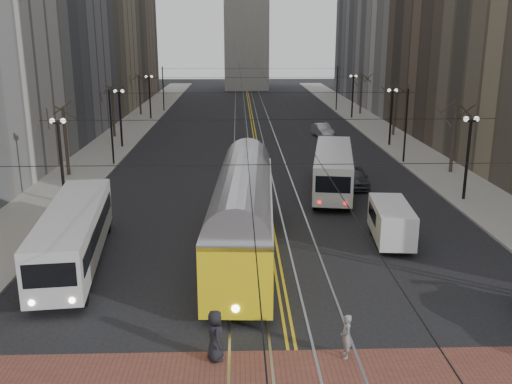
{
  "coord_description": "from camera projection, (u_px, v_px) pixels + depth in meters",
  "views": [
    {
      "loc": [
        -1.92,
        -19.49,
        11.18
      ],
      "look_at": [
        -0.97,
        9.94,
        3.0
      ],
      "focal_mm": 40.0,
      "sensor_mm": 36.0,
      "label": 1
    }
  ],
  "objects": [
    {
      "name": "trolley_wires",
      "position": [
        258.0,
        114.0,
        54.35
      ],
      "size": [
        25.96,
        120.0,
        6.6
      ],
      "color": "black",
      "rests_on": "ground"
    },
    {
      "name": "lamp_posts",
      "position": [
        260.0,
        135.0,
        48.76
      ],
      "size": [
        27.6,
        57.2,
        5.6
      ],
      "color": "black",
      "rests_on": "ground"
    },
    {
      "name": "sidewalk_left",
      "position": [
        123.0,
        135.0,
        64.67
      ],
      "size": [
        5.0,
        140.0,
        0.15
      ],
      "primitive_type": "cube",
      "color": "gray",
      "rests_on": "ground"
    },
    {
      "name": "ground",
      "position": [
        290.0,
        336.0,
        21.82
      ],
      "size": [
        260.0,
        260.0,
        0.0
      ],
      "primitive_type": "plane",
      "color": "black",
      "rests_on": "ground"
    },
    {
      "name": "streetcar_rails",
      "position": [
        255.0,
        135.0,
        65.15
      ],
      "size": [
        4.8,
        130.0,
        0.02
      ],
      "primitive_type": "cube",
      "color": "gray",
      "rests_on": "ground"
    },
    {
      "name": "pedestrian_b",
      "position": [
        346.0,
        336.0,
        20.21
      ],
      "size": [
        0.43,
        0.62,
        1.63
      ],
      "primitive_type": "imported",
      "rotation": [
        0.0,
        0.0,
        4.77
      ],
      "color": "gray",
      "rests_on": "crosswalk_band"
    },
    {
      "name": "rear_bus",
      "position": [
        333.0,
        171.0,
        41.54
      ],
      "size": [
        4.47,
        12.05,
        3.07
      ],
      "primitive_type": "cube",
      "rotation": [
        0.0,
        0.0,
        -0.17
      ],
      "color": "silver",
      "rests_on": "ground"
    },
    {
      "name": "sidewalk_right",
      "position": [
        385.0,
        134.0,
        65.6
      ],
      "size": [
        5.0,
        140.0,
        0.15
      ],
      "primitive_type": "cube",
      "color": "gray",
      "rests_on": "ground"
    },
    {
      "name": "sedan_grey",
      "position": [
        355.0,
        177.0,
        43.01
      ],
      "size": [
        1.91,
        4.5,
        1.52
      ],
      "primitive_type": "imported",
      "rotation": [
        0.0,
        0.0,
        -0.03
      ],
      "color": "#3F4146",
      "rests_on": "ground"
    },
    {
      "name": "centre_lines",
      "position": [
        255.0,
        135.0,
        65.15
      ],
      "size": [
        0.42,
        130.0,
        0.01
      ],
      "primitive_type": "cube",
      "color": "gold",
      "rests_on": "ground"
    },
    {
      "name": "cargo_van",
      "position": [
        391.0,
        224.0,
        31.33
      ],
      "size": [
        2.35,
        5.1,
        2.19
      ],
      "primitive_type": "cube",
      "rotation": [
        0.0,
        0.0,
        -0.09
      ],
      "color": "silver",
      "rests_on": "ground"
    },
    {
      "name": "streetcar",
      "position": [
        243.0,
        221.0,
        29.43
      ],
      "size": [
        3.69,
        15.87,
        3.71
      ],
      "primitive_type": "cube",
      "rotation": [
        0.0,
        0.0,
        -0.05
      ],
      "color": "yellow",
      "rests_on": "ground"
    },
    {
      "name": "sedan_silver",
      "position": [
        322.0,
        130.0,
        64.15
      ],
      "size": [
        2.2,
        4.54,
        1.43
      ],
      "primitive_type": "imported",
      "rotation": [
        0.0,
        0.0,
        0.16
      ],
      "color": "#95989C",
      "rests_on": "ground"
    },
    {
      "name": "street_trees",
      "position": [
        258.0,
        124.0,
        55.02
      ],
      "size": [
        31.68,
        53.28,
        5.6
      ],
      "color": "#382D23",
      "rests_on": "ground"
    },
    {
      "name": "pedestrian_a",
      "position": [
        215.0,
        335.0,
        20.03
      ],
      "size": [
        0.78,
        1.02,
        1.88
      ],
      "primitive_type": "imported",
      "rotation": [
        0.0,
        0.0,
        1.79
      ],
      "color": "black",
      "rests_on": "crosswalk_band"
    },
    {
      "name": "transit_bus",
      "position": [
        74.0,
        237.0,
        28.25
      ],
      "size": [
        3.73,
        11.93,
        2.93
      ],
      "primitive_type": "cube",
      "rotation": [
        0.0,
        0.0,
        0.11
      ],
      "color": "#BABABA",
      "rests_on": "ground"
    }
  ]
}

